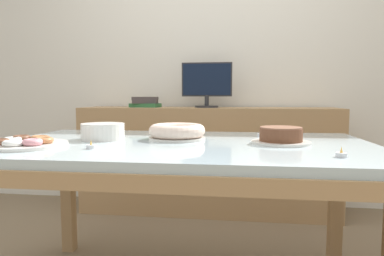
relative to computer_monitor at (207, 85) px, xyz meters
The scene contains 12 objects.
wall_back 0.37m from the computer_monitor, 88.10° to the left, with size 8.00×0.10×2.60m, color silver.
dining_table 1.40m from the computer_monitor, 89.57° to the right, with size 1.76×1.05×0.78m.
sideboard 0.64m from the computer_monitor, ahead, with size 2.15×0.44×0.90m.
computer_monitor is the anchor object (origin of this frame).
book_stack 0.55m from the computer_monitor, behind, with size 0.25×0.20×0.09m.
cake_chocolate_round 1.43m from the computer_monitor, 71.16° to the right, with size 0.26×0.26×0.08m.
cake_golden_bundt 1.27m from the computer_monitor, 91.60° to the right, with size 0.28×0.28×0.08m.
pastry_platter 1.71m from the computer_monitor, 112.12° to the right, with size 0.35×0.35×0.04m.
plate_stack 1.38m from the computer_monitor, 107.02° to the right, with size 0.21×0.21×0.08m.
tealight_centre 1.64m from the computer_monitor, 101.70° to the right, with size 0.04×0.04×0.04m.
tealight_left_edge 1.79m from the computer_monitor, 69.46° to the right, with size 0.04×0.04×0.04m.
tealight_near_front 1.15m from the computer_monitor, 69.73° to the right, with size 0.04×0.04×0.04m.
Camera 1 is at (0.25, -1.55, 0.99)m, focal length 32.00 mm.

